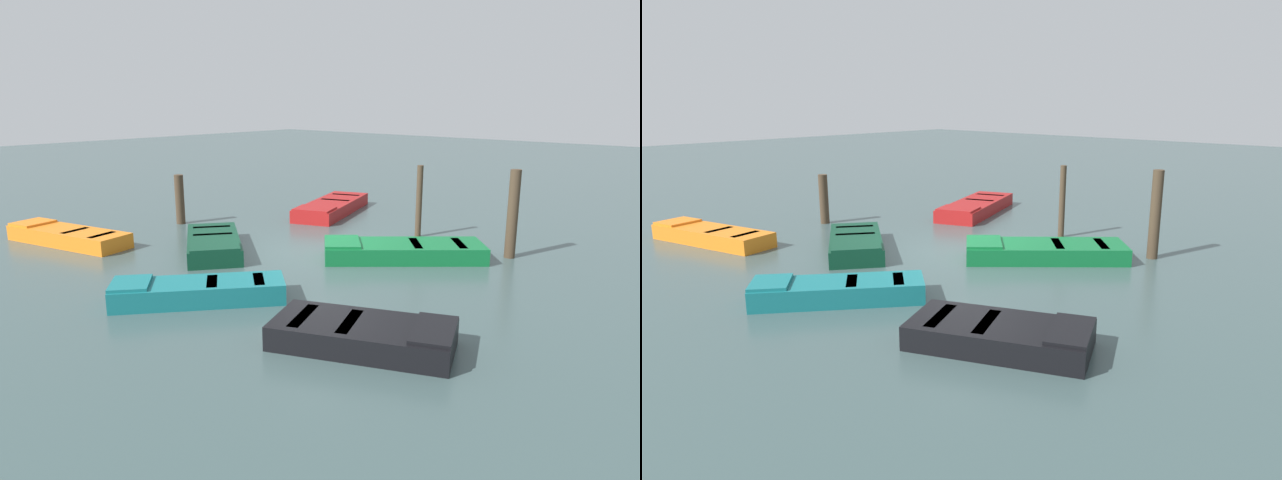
% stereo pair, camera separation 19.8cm
% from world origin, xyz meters
% --- Properties ---
extents(ground_plane, '(80.00, 80.00, 0.00)m').
position_xyz_m(ground_plane, '(0.00, 0.00, 0.00)').
color(ground_plane, '#384C4C').
extents(rowboat_green, '(3.75, 3.54, 0.46)m').
position_xyz_m(rowboat_green, '(-1.82, -0.94, 0.22)').
color(rowboat_green, '#0F602D').
rests_on(rowboat_green, ground_plane).
extents(rowboat_black, '(3.13, 2.34, 0.46)m').
position_xyz_m(rowboat_black, '(-4.19, 3.71, 0.22)').
color(rowboat_black, black).
rests_on(rowboat_black, ground_plane).
extents(rowboat_dark_green, '(3.32, 2.93, 0.46)m').
position_xyz_m(rowboat_dark_green, '(2.14, 1.66, 0.22)').
color(rowboat_dark_green, '#0C3823').
rests_on(rowboat_dark_green, ground_plane).
extents(rowboat_red, '(2.65, 4.32, 0.46)m').
position_xyz_m(rowboat_red, '(3.12, -4.13, 0.22)').
color(rowboat_red, maroon).
rests_on(rowboat_red, ground_plane).
extents(rowboat_teal, '(2.85, 3.16, 0.46)m').
position_xyz_m(rowboat_teal, '(-0.54, 4.16, 0.22)').
color(rowboat_teal, '#14666B').
rests_on(rowboat_teal, ground_plane).
extents(rowboat_orange, '(3.84, 1.84, 0.46)m').
position_xyz_m(rowboat_orange, '(5.73, 3.71, 0.22)').
color(rowboat_orange, orange).
rests_on(rowboat_orange, ground_plane).
extents(mooring_piling_near_left, '(0.17, 0.17, 2.01)m').
position_xyz_m(mooring_piling_near_left, '(-0.88, -3.16, 1.00)').
color(mooring_piling_near_left, '#423323').
rests_on(mooring_piling_near_left, ground_plane).
extents(mooring_piling_far_left, '(0.26, 0.26, 2.16)m').
position_xyz_m(mooring_piling_far_left, '(-3.73, -2.80, 1.08)').
color(mooring_piling_far_left, '#423323').
rests_on(mooring_piling_far_left, ground_plane).
extents(mooring_piling_mid_left, '(0.27, 0.27, 1.52)m').
position_xyz_m(mooring_piling_mid_left, '(5.57, 0.21, 0.76)').
color(mooring_piling_mid_left, '#423323').
rests_on(mooring_piling_mid_left, ground_plane).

